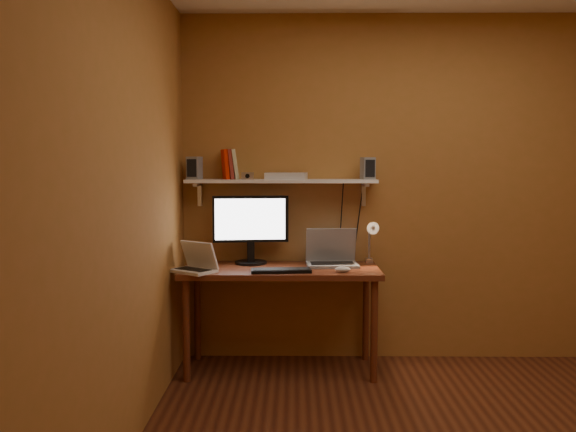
{
  "coord_description": "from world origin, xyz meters",
  "views": [
    {
      "loc": [
        -0.85,
        -3.02,
        1.5
      ],
      "look_at": [
        -0.9,
        1.18,
        1.13
      ],
      "focal_mm": 38.0,
      "sensor_mm": 36.0,
      "label": 1
    }
  ],
  "objects_px": {
    "keyboard": "(281,271)",
    "speaker_left": "(194,168)",
    "netbook": "(196,263)",
    "laptop": "(332,255)",
    "desk": "(281,279)",
    "monitor": "(251,226)",
    "desk_lamp": "(371,237)",
    "wall_shelf": "(281,181)",
    "mouse": "(343,269)",
    "speaker_right": "(368,168)",
    "shelf_camera": "(248,176)",
    "router": "(286,176)"
  },
  "relations": [
    {
      "from": "keyboard",
      "to": "speaker_left",
      "type": "relative_size",
      "value": 2.46
    },
    {
      "from": "netbook",
      "to": "laptop",
      "type": "bearing_deg",
      "value": 51.6
    },
    {
      "from": "desk",
      "to": "netbook",
      "type": "relative_size",
      "value": 3.95
    },
    {
      "from": "monitor",
      "to": "desk_lamp",
      "type": "height_order",
      "value": "monitor"
    },
    {
      "from": "netbook",
      "to": "speaker_left",
      "type": "bearing_deg",
      "value": 134.52
    },
    {
      "from": "wall_shelf",
      "to": "mouse",
      "type": "bearing_deg",
      "value": -41.04
    },
    {
      "from": "desk_lamp",
      "to": "speaker_right",
      "type": "bearing_deg",
      "value": 113.57
    },
    {
      "from": "netbook",
      "to": "speaker_left",
      "type": "distance_m",
      "value": 0.75
    },
    {
      "from": "wall_shelf",
      "to": "shelf_camera",
      "type": "xyz_separation_m",
      "value": [
        -0.24,
        -0.07,
        0.04
      ]
    },
    {
      "from": "wall_shelf",
      "to": "keyboard",
      "type": "relative_size",
      "value": 3.42
    },
    {
      "from": "netbook",
      "to": "keyboard",
      "type": "distance_m",
      "value": 0.59
    },
    {
      "from": "laptop",
      "to": "mouse",
      "type": "bearing_deg",
      "value": -81.68
    },
    {
      "from": "netbook",
      "to": "desk_lamp",
      "type": "bearing_deg",
      "value": 48.27
    },
    {
      "from": "wall_shelf",
      "to": "desk_lamp",
      "type": "distance_m",
      "value": 0.77
    },
    {
      "from": "monitor",
      "to": "speaker_right",
      "type": "distance_m",
      "value": 0.96
    },
    {
      "from": "desk",
      "to": "router",
      "type": "xyz_separation_m",
      "value": [
        0.04,
        0.2,
        0.73
      ]
    },
    {
      "from": "speaker_left",
      "to": "speaker_right",
      "type": "distance_m",
      "value": 1.28
    },
    {
      "from": "shelf_camera",
      "to": "router",
      "type": "distance_m",
      "value": 0.29
    },
    {
      "from": "monitor",
      "to": "netbook",
      "type": "bearing_deg",
      "value": -142.47
    },
    {
      "from": "router",
      "to": "shelf_camera",
      "type": "bearing_deg",
      "value": -165.45
    },
    {
      "from": "desk",
      "to": "keyboard",
      "type": "relative_size",
      "value": 3.42
    },
    {
      "from": "monitor",
      "to": "laptop",
      "type": "distance_m",
      "value": 0.64
    },
    {
      "from": "netbook",
      "to": "speaker_right",
      "type": "xyz_separation_m",
      "value": [
        1.21,
        0.35,
        0.65
      ]
    },
    {
      "from": "keyboard",
      "to": "speaker_left",
      "type": "height_order",
      "value": "speaker_left"
    },
    {
      "from": "wall_shelf",
      "to": "keyboard",
      "type": "height_order",
      "value": "wall_shelf"
    },
    {
      "from": "desk",
      "to": "speaker_left",
      "type": "bearing_deg",
      "value": 163.21
    },
    {
      "from": "monitor",
      "to": "mouse",
      "type": "xyz_separation_m",
      "value": [
        0.65,
        -0.35,
        -0.26
      ]
    },
    {
      "from": "keyboard",
      "to": "desk_lamp",
      "type": "xyz_separation_m",
      "value": [
        0.65,
        0.31,
        0.2
      ]
    },
    {
      "from": "laptop",
      "to": "keyboard",
      "type": "xyz_separation_m",
      "value": [
        -0.36,
        -0.3,
        -0.06
      ]
    },
    {
      "from": "desk",
      "to": "router",
      "type": "height_order",
      "value": "router"
    },
    {
      "from": "desk",
      "to": "netbook",
      "type": "xyz_separation_m",
      "value": [
        -0.58,
        -0.17,
        0.14
      ]
    },
    {
      "from": "shelf_camera",
      "to": "router",
      "type": "xyz_separation_m",
      "value": [
        0.28,
        0.07,
        -0.0
      ]
    },
    {
      "from": "speaker_left",
      "to": "router",
      "type": "bearing_deg",
      "value": 15.89
    },
    {
      "from": "monitor",
      "to": "mouse",
      "type": "height_order",
      "value": "monitor"
    },
    {
      "from": "wall_shelf",
      "to": "netbook",
      "type": "bearing_deg",
      "value": -147.97
    },
    {
      "from": "shelf_camera",
      "to": "desk_lamp",
      "type": "bearing_deg",
      "value": 0.06
    },
    {
      "from": "shelf_camera",
      "to": "monitor",
      "type": "bearing_deg",
      "value": 69.32
    },
    {
      "from": "desk_lamp",
      "to": "speaker_left",
      "type": "height_order",
      "value": "speaker_left"
    },
    {
      "from": "wall_shelf",
      "to": "desk_lamp",
      "type": "height_order",
      "value": "wall_shelf"
    },
    {
      "from": "wall_shelf",
      "to": "router",
      "type": "bearing_deg",
      "value": 6.06
    },
    {
      "from": "mouse",
      "to": "desk_lamp",
      "type": "xyz_separation_m",
      "value": [
        0.23,
        0.3,
        0.19
      ]
    },
    {
      "from": "shelf_camera",
      "to": "mouse",
      "type": "bearing_deg",
      "value": -24.34
    },
    {
      "from": "netbook",
      "to": "router",
      "type": "relative_size",
      "value": 1.2
    },
    {
      "from": "speaker_left",
      "to": "wall_shelf",
      "type": "bearing_deg",
      "value": 15.57
    },
    {
      "from": "keyboard",
      "to": "router",
      "type": "relative_size",
      "value": 1.39
    },
    {
      "from": "laptop",
      "to": "netbook",
      "type": "bearing_deg",
      "value": -166.18
    },
    {
      "from": "netbook",
      "to": "speaker_right",
      "type": "bearing_deg",
      "value": 51.06
    },
    {
      "from": "wall_shelf",
      "to": "mouse",
      "type": "distance_m",
      "value": 0.82
    },
    {
      "from": "keyboard",
      "to": "router",
      "type": "height_order",
      "value": "router"
    },
    {
      "from": "keyboard",
      "to": "shelf_camera",
      "type": "bearing_deg",
      "value": 124.31
    }
  ]
}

